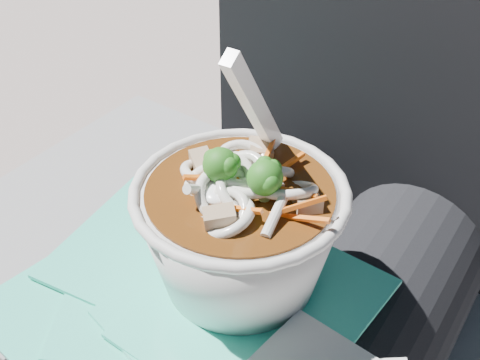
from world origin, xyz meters
The scene contains 4 objects.
lap centered at (0.00, 0.00, 0.50)m, with size 0.33×0.48×0.16m.
person_body centered at (0.00, 0.09, 0.53)m, with size 0.34×0.94×0.98m.
plastic_bag centered at (-0.02, -0.04, 0.59)m, with size 0.31×0.27×0.01m.
udon_bowl centered at (-0.01, 0.01, 0.66)m, with size 0.21×0.21×0.21m.
Camera 1 is at (0.21, -0.33, 1.01)m, focal length 50.00 mm.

